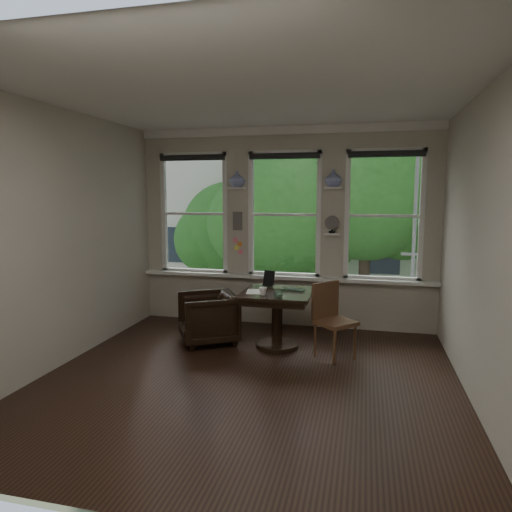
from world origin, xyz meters
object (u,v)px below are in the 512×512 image
(side_chair_right, at_px, (335,322))
(armchair_left, at_px, (208,318))
(table, at_px, (277,320))
(laptop, at_px, (292,290))
(mug, at_px, (263,291))

(side_chair_right, bearing_deg, armchair_left, 126.00)
(table, height_order, side_chair_right, side_chair_right)
(side_chair_right, xyz_separation_m, laptop, (-0.59, 0.30, 0.30))
(laptop, distance_m, mug, 0.45)
(table, distance_m, laptop, 0.43)
(armchair_left, height_order, mug, mug)
(armchair_left, height_order, side_chair_right, side_chair_right)
(table, xyz_separation_m, laptop, (0.18, 0.07, 0.39))
(table, xyz_separation_m, side_chair_right, (0.77, -0.23, 0.09))
(armchair_left, height_order, laptop, laptop)
(side_chair_right, distance_m, mug, 0.97)
(table, relative_size, laptop, 2.95)
(table, bearing_deg, mug, -119.96)
(armchair_left, xyz_separation_m, mug, (0.82, -0.22, 0.46))
(table, xyz_separation_m, armchair_left, (-0.95, -0.02, -0.03))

